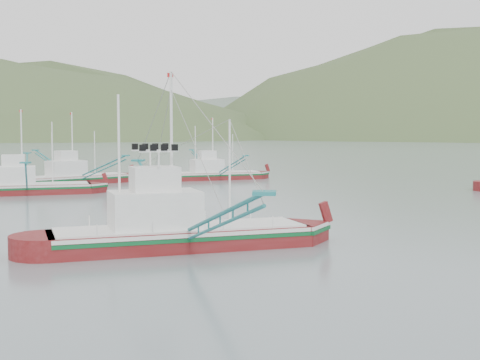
# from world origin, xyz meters

# --- Properties ---
(ground) EXTENTS (1200.00, 1200.00, 0.00)m
(ground) POSITION_xyz_m (0.00, 0.00, 0.00)
(ground) COLOR slate
(ground) RESTS_ON ground
(main_boat) EXTENTS (14.64, 24.71, 10.47)m
(main_boat) POSITION_xyz_m (-2.86, -1.97, 2.13)
(main_boat) COLOR #600E0F
(main_boat) RESTS_ON ground
(bg_boat_left) EXTENTS (12.85, 21.75, 9.16)m
(bg_boat_left) POSITION_xyz_m (-22.98, 26.92, 1.82)
(bg_boat_left) COLOR #600E0F
(bg_boat_left) RESTS_ON ground
(bg_boat_far) EXTENTS (12.03, 20.06, 8.57)m
(bg_boat_far) POSITION_xyz_m (-6.07, 47.16, 1.75)
(bg_boat_far) COLOR #600E0F
(bg_boat_far) RESTS_ON ground
(bg_boat_extra) EXTENTS (18.78, 18.89, 9.16)m
(bg_boat_extra) POSITION_xyz_m (-21.82, 39.11, 1.97)
(bg_boat_extra) COLOR #600E0F
(bg_boat_extra) RESTS_ON ground
(ridge_distant) EXTENTS (960.00, 400.00, 240.00)m
(ridge_distant) POSITION_xyz_m (30.00, 560.00, 0.00)
(ridge_distant) COLOR slate
(ridge_distant) RESTS_ON ground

